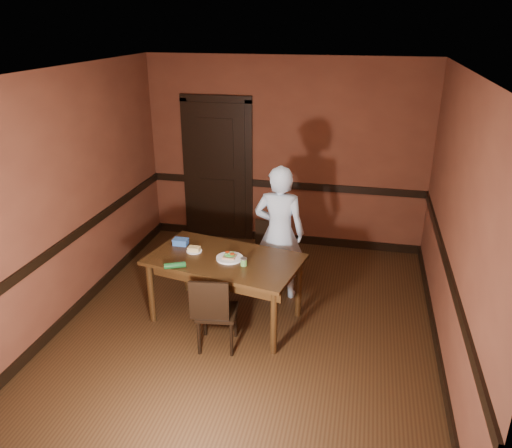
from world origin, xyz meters
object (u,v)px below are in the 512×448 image
at_px(chair_near, 217,310).
at_px(sauce_jar, 244,262).
at_px(cheese_saucer, 194,250).
at_px(chair_far, 270,258).
at_px(dining_table, 225,289).
at_px(food_tub, 181,242).
at_px(sandwich_plate, 230,257).
at_px(person, 279,233).

relative_size(chair_near, sauce_jar, 9.84).
height_order(chair_near, cheese_saucer, chair_near).
distance_m(chair_far, sauce_jar, 0.99).
bearing_deg(dining_table, chair_near, -72.68).
bearing_deg(food_tub, dining_table, -20.93).
bearing_deg(sauce_jar, chair_near, -116.61).
relative_size(chair_far, sandwich_plate, 2.88).
bearing_deg(chair_near, cheese_saucer, -61.45).
bearing_deg(chair_near, food_tub, -56.17).
distance_m(sauce_jar, food_tub, 0.89).
height_order(sauce_jar, cheese_saucer, sauce_jar).
bearing_deg(dining_table, cheese_saucer, 178.83).
relative_size(dining_table, sauce_jar, 19.14).
relative_size(dining_table, sandwich_plate, 5.58).
xyz_separation_m(chair_near, sandwich_plate, (0.00, 0.49, 0.36)).
relative_size(dining_table, chair_near, 1.95).
bearing_deg(cheese_saucer, sandwich_plate, -12.09).
bearing_deg(food_tub, cheese_saucer, -33.46).
bearing_deg(chair_far, sandwich_plate, -99.62).
bearing_deg(food_tub, chair_near, -49.16).
xyz_separation_m(dining_table, chair_near, (0.06, -0.50, 0.04)).
distance_m(sauce_jar, cheese_saucer, 0.65).
height_order(chair_far, sandwich_plate, chair_far).
relative_size(dining_table, person, 0.99).
height_order(person, sauce_jar, person).
bearing_deg(cheese_saucer, sauce_jar, -18.71).
relative_size(person, sauce_jar, 19.33).
xyz_separation_m(dining_table, sauce_jar, (0.24, -0.13, 0.42)).
distance_m(chair_far, chair_near, 1.31).
bearing_deg(food_tub, person, 22.29).
height_order(chair_far, cheese_saucer, chair_far).
xyz_separation_m(dining_table, sandwich_plate, (0.06, -0.01, 0.40)).
height_order(dining_table, person, person).
distance_m(sandwich_plate, food_tub, 0.68).
relative_size(chair_near, cheese_saucer, 4.81).
bearing_deg(chair_far, person, -30.18).
bearing_deg(cheese_saucer, food_tub, 147.19).
distance_m(dining_table, food_tub, 0.74).
relative_size(chair_far, chair_near, 1.00).
relative_size(chair_near, food_tub, 4.87).
height_order(person, sandwich_plate, person).
bearing_deg(sauce_jar, dining_table, 152.28).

